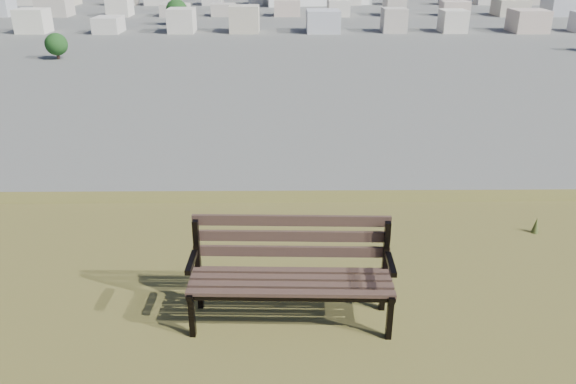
{
  "coord_description": "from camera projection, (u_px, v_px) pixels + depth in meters",
  "views": [
    {
      "loc": [
        -0.34,
        -2.17,
        27.86
      ],
      "look_at": [
        -0.28,
        3.64,
        25.3
      ],
      "focal_mm": 35.0,
      "sensor_mm": 36.0,
      "label": 1
    }
  ],
  "objects": [
    {
      "name": "park_bench",
      "position": [
        291.0,
        267.0,
        4.53
      ],
      "size": [
        1.64,
        0.57,
        0.85
      ],
      "rotation": [
        0.0,
        0.0,
        -0.03
      ],
      "color": "#463228",
      "rests_on": "hilltop_mesa"
    }
  ]
}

